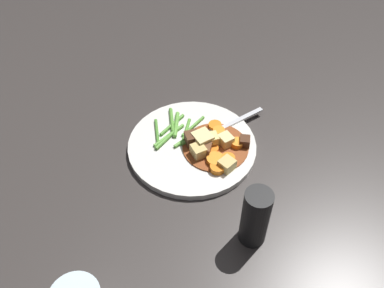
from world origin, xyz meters
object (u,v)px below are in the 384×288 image
object	(u,v)px
carrot_slice_6	(213,148)
potato_chunk_3	(198,151)
potato_chunk_1	(202,140)
meat_chunk_1	(205,149)
potato_chunk_4	(227,164)
pepper_mill	(255,217)
meat_chunk_2	(245,142)
dinner_plate	(192,146)
carrot_slice_1	(228,159)
carrot_slice_4	(217,168)
carrot_slice_5	(237,144)
meat_chunk_0	(192,140)
carrot_slice_2	(215,126)
potato_chunk_2	(226,140)
carrot_slice_0	(199,139)
fork	(227,126)
potato_chunk_0	(212,140)
carrot_slice_3	(219,131)
carrot_slice_7	(215,160)

from	to	relation	value
carrot_slice_6	potato_chunk_3	bearing A→B (deg)	-127.93
potato_chunk_1	meat_chunk_1	world-z (taller)	potato_chunk_1
potato_chunk_4	pepper_mill	world-z (taller)	pepper_mill
meat_chunk_2	potato_chunk_3	bearing A→B (deg)	-138.90
carrot_slice_6	dinner_plate	bearing A→B (deg)	-176.36
carrot_slice_1	carrot_slice_4	distance (m)	0.03
carrot_slice_5	potato_chunk_3	bearing A→B (deg)	-137.27
carrot_slice_4	meat_chunk_0	size ratio (longest dim) A/B	1.04
potato_chunk_1	potato_chunk_3	bearing A→B (deg)	-82.27
carrot_slice_2	potato_chunk_2	xyz separation A→B (m)	(0.04, -0.04, 0.01)
carrot_slice_0	fork	xyz separation A→B (m)	(0.04, 0.06, -0.00)
meat_chunk_1	meat_chunk_2	distance (m)	0.08
carrot_slice_4	meat_chunk_2	bearing A→B (deg)	72.92
dinner_plate	pepper_mill	distance (m)	0.23
carrot_slice_4	meat_chunk_1	distance (m)	0.05
potato_chunk_0	meat_chunk_1	size ratio (longest dim) A/B	0.96
carrot_slice_6	potato_chunk_4	xyz separation A→B (m)	(0.04, -0.03, 0.01)
meat_chunk_0	pepper_mill	distance (m)	0.23
meat_chunk_0	carrot_slice_1	bearing A→B (deg)	-8.72
carrot_slice_3	carrot_slice_6	size ratio (longest dim) A/B	0.97
carrot_slice_6	carrot_slice_3	bearing A→B (deg)	97.82
carrot_slice_1	meat_chunk_2	size ratio (longest dim) A/B	1.23
carrot_slice_3	potato_chunk_2	distance (m)	0.03
pepper_mill	meat_chunk_0	bearing A→B (deg)	140.95
dinner_plate	potato_chunk_2	size ratio (longest dim) A/B	9.54
carrot_slice_7	meat_chunk_0	world-z (taller)	meat_chunk_0
carrot_slice_2	meat_chunk_1	xyz separation A→B (m)	(0.01, -0.07, 0.01)
carrot_slice_3	carrot_slice_4	world-z (taller)	same
fork	carrot_slice_4	bearing A→B (deg)	-77.73
potato_chunk_1	meat_chunk_2	bearing A→B (deg)	24.44
carrot_slice_7	potato_chunk_0	world-z (taller)	potato_chunk_0
carrot_slice_6	meat_chunk_2	size ratio (longest dim) A/B	1.12
carrot_slice_1	dinner_plate	bearing A→B (deg)	170.66
dinner_plate	carrot_slice_1	xyz separation A→B (m)	(0.08, -0.01, 0.01)
potato_chunk_4	fork	distance (m)	0.11
potato_chunk_3	potato_chunk_4	size ratio (longest dim) A/B	1.02
carrot_slice_2	dinner_plate	bearing A→B (deg)	-110.94
carrot_slice_3	pepper_mill	world-z (taller)	pepper_mill
potato_chunk_0	potato_chunk_4	distance (m)	0.07
potato_chunk_2	potato_chunk_4	size ratio (longest dim) A/B	0.98
carrot_slice_7	meat_chunk_1	world-z (taller)	meat_chunk_1
dinner_plate	pepper_mill	xyz separation A→B (m)	(0.18, -0.14, 0.05)
carrot_slice_6	potato_chunk_1	size ratio (longest dim) A/B	0.68
carrot_slice_2	carrot_slice_4	size ratio (longest dim) A/B	0.93
potato_chunk_4	potato_chunk_1	bearing A→B (deg)	151.78
carrot_slice_1	carrot_slice_2	bearing A→B (deg)	127.35
carrot_slice_1	meat_chunk_2	xyz separation A→B (m)	(0.01, 0.05, 0.00)
carrot_slice_1	meat_chunk_2	distance (m)	0.06
potato_chunk_4	pepper_mill	distance (m)	0.15
meat_chunk_2	potato_chunk_0	bearing A→B (deg)	-157.76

